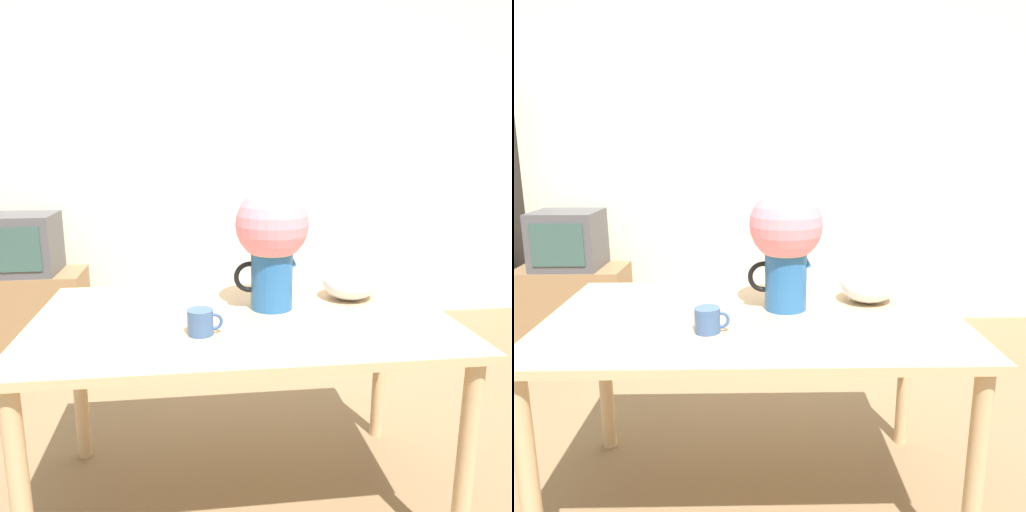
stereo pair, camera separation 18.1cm
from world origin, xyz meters
TOP-DOWN VIEW (x-y plane):
  - ground_plane at (0.00, 0.00)m, footprint 12.00×12.00m
  - wall_back at (0.00, 2.07)m, footprint 8.00×0.05m
  - table at (0.00, -0.03)m, footprint 1.49×0.89m
  - flower_vase at (0.12, 0.04)m, footprint 0.28×0.27m
  - coffee_mug at (-0.15, -0.20)m, footprint 0.12×0.09m
  - white_bowl at (0.45, 0.12)m, footprint 0.22×0.22m
  - tv_stand at (-1.32, 1.68)m, footprint 0.75×0.40m
  - tv_set at (-1.32, 1.68)m, footprint 0.45×0.39m

SIDE VIEW (x-z plane):
  - ground_plane at x=0.00m, z-range 0.00..0.00m
  - tv_stand at x=-1.32m, z-range 0.00..0.53m
  - table at x=0.00m, z-range 0.29..1.07m
  - tv_set at x=-1.32m, z-range 0.53..0.93m
  - coffee_mug at x=-0.15m, z-range 0.78..0.86m
  - white_bowl at x=0.45m, z-range 0.78..0.91m
  - flower_vase at x=0.12m, z-range 0.82..1.28m
  - wall_back at x=0.00m, z-range 0.00..2.60m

